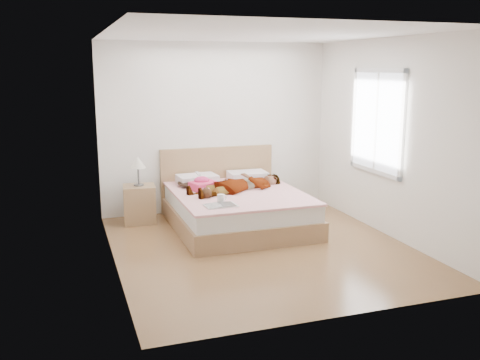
# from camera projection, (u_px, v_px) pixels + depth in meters

# --- Properties ---
(ground) EXTENTS (4.00, 4.00, 0.00)m
(ground) POSITION_uv_depth(u_px,v_px,m) (262.00, 248.00, 6.71)
(ground) COLOR #4D2F18
(ground) RESTS_ON ground
(woman) EXTENTS (1.67, 1.08, 0.22)m
(woman) POSITION_uv_depth(u_px,v_px,m) (239.00, 182.00, 7.62)
(woman) COLOR white
(woman) RESTS_ON bed
(hair) EXTENTS (0.54, 0.62, 0.08)m
(hair) POSITION_uv_depth(u_px,v_px,m) (193.00, 183.00, 7.87)
(hair) COLOR black
(hair) RESTS_ON bed
(phone) EXTENTS (0.08, 0.11, 0.05)m
(phone) POSITION_uv_depth(u_px,v_px,m) (198.00, 173.00, 7.82)
(phone) COLOR silver
(phone) RESTS_ON bed
(room_shell) EXTENTS (4.00, 4.00, 4.00)m
(room_shell) POSITION_uv_depth(u_px,v_px,m) (377.00, 122.00, 7.23)
(room_shell) COLOR white
(room_shell) RESTS_ON ground
(bed) EXTENTS (1.80, 2.08, 1.00)m
(bed) POSITION_uv_depth(u_px,v_px,m) (236.00, 207.00, 7.61)
(bed) COLOR brown
(bed) RESTS_ON ground
(towel) EXTENTS (0.43, 0.39, 0.19)m
(towel) POSITION_uv_depth(u_px,v_px,m) (204.00, 185.00, 7.59)
(towel) COLOR #FF4570
(towel) RESTS_ON bed
(magazine) EXTENTS (0.41, 0.28, 0.02)m
(magazine) POSITION_uv_depth(u_px,v_px,m) (221.00, 205.00, 6.72)
(magazine) COLOR white
(magazine) RESTS_ON bed
(coffee_mug) EXTENTS (0.14, 0.11, 0.11)m
(coffee_mug) POSITION_uv_depth(u_px,v_px,m) (221.00, 198.00, 6.90)
(coffee_mug) COLOR silver
(coffee_mug) RESTS_ON bed
(plush_toy) EXTENTS (0.18, 0.24, 0.12)m
(plush_toy) POSITION_uv_depth(u_px,v_px,m) (206.00, 193.00, 7.15)
(plush_toy) COLOR black
(plush_toy) RESTS_ON bed
(nightstand) EXTENTS (0.49, 0.45, 0.97)m
(nightstand) POSITION_uv_depth(u_px,v_px,m) (139.00, 201.00, 7.73)
(nightstand) COLOR brown
(nightstand) RESTS_ON ground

